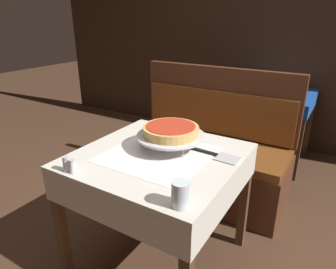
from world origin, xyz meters
TOP-DOWN VIEW (x-y plane):
  - ground_plane at (0.00, 0.00)m, footprint 14.00×14.00m
  - dining_table_front at (0.00, 0.00)m, footprint 0.85×0.85m
  - dining_table_rear at (0.20, 1.79)m, footprint 0.73×0.73m
  - booth_bench at (-0.09, 0.84)m, footprint 1.31×0.53m
  - back_wall_panel at (0.00, 2.23)m, footprint 6.00×0.04m
  - pizza_pan_stand at (0.02, 0.10)m, footprint 0.38×0.38m
  - deep_dish_pizza at (0.02, 0.10)m, footprint 0.31×0.31m
  - pizza_server at (0.28, 0.14)m, footprint 0.28×0.11m
  - water_glass_near at (0.33, -0.35)m, footprint 0.07×0.07m
  - salt_shaker at (-0.28, -0.38)m, footprint 0.03×0.03m
  - pepper_shaker at (-0.23, -0.38)m, footprint 0.03×0.03m
  - condiment_caddy at (0.14, 1.78)m, footprint 0.13×0.13m

SIDE VIEW (x-z plane):
  - ground_plane at x=0.00m, z-range 0.00..0.00m
  - booth_bench at x=-0.09m, z-range -0.21..0.83m
  - dining_table_front at x=0.00m, z-range 0.25..0.97m
  - dining_table_rear at x=0.20m, z-range 0.26..0.98m
  - pizza_server at x=0.28m, z-range 0.72..0.73m
  - pepper_shaker at x=-0.23m, z-range 0.72..0.79m
  - salt_shaker at x=-0.28m, z-range 0.72..0.79m
  - condiment_caddy at x=0.14m, z-range 0.68..0.85m
  - water_glass_near at x=0.33m, z-range 0.72..0.83m
  - pizza_pan_stand at x=0.02m, z-range 0.75..0.83m
  - deep_dish_pizza at x=0.02m, z-range 0.80..0.86m
  - back_wall_panel at x=0.00m, z-range 0.00..2.40m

